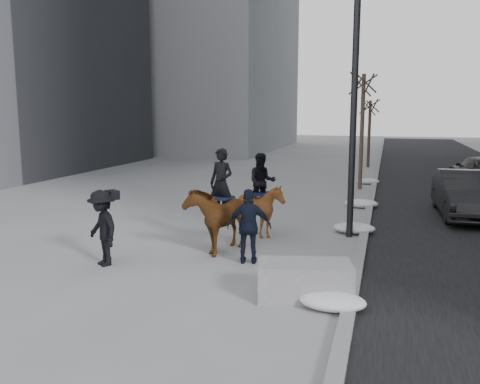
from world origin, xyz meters
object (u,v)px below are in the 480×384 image
(car_near, at_px, (465,194))
(mounted_left, at_px, (220,213))
(mounted_right, at_px, (261,204))
(planter, at_px, (305,281))

(car_near, height_order, mounted_left, mounted_left)
(car_near, relative_size, mounted_right, 1.97)
(planter, bearing_deg, mounted_left, 133.18)
(mounted_right, bearing_deg, car_near, 37.41)
(planter, xyz_separation_m, car_near, (3.96, 8.91, 0.41))
(mounted_left, bearing_deg, mounted_right, 66.95)
(planter, relative_size, mounted_right, 0.75)
(mounted_left, xyz_separation_m, mounted_right, (0.68, 1.59, -0.02))
(car_near, xyz_separation_m, mounted_left, (-6.59, -6.11, 0.20))
(planter, height_order, car_near, car_near)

